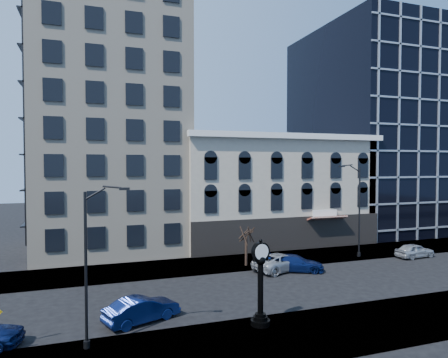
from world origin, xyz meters
name	(u,v)px	position (x,y,z in m)	size (l,w,h in m)	color
ground	(216,294)	(0.00, 0.00, 0.00)	(160.00, 160.00, 0.00)	black
sidewalk_far	(188,266)	(0.00, 8.00, 0.06)	(160.00, 6.00, 0.12)	gray
sidewalk_near	(263,340)	(0.00, -8.00, 0.06)	(160.00, 6.00, 0.12)	gray
cream_tower	(109,71)	(-6.11, 18.88, 19.32)	(15.90, 15.40, 42.50)	beige
victorian_row	(271,192)	(12.00, 15.89, 6.00)	(22.60, 11.19, 12.50)	#BEB29C
glass_office	(381,132)	(32.00, 20.91, 14.00)	(20.00, 20.15, 28.00)	black
street_clock	(260,286)	(0.63, -6.25, 2.33)	(1.11, 1.11, 4.88)	black
street_lamp_near	(98,223)	(-8.05, -6.22, 6.28)	(2.07, 0.78, 8.16)	black
street_lamp_far	(353,186)	(16.09, 6.09, 7.10)	(2.39, 0.60, 9.25)	black
bare_tree_far	(246,231)	(4.92, 6.39, 3.22)	(2.40, 2.40, 4.12)	#332319
car_near_b	(142,309)	(-5.58, -3.32, 0.73)	(1.55, 4.44, 1.46)	#0C194C
car_far_a	(281,262)	(7.32, 4.18, 0.75)	(2.47, 5.36, 1.49)	#A5A8AD
car_far_b	(295,263)	(8.34, 3.59, 0.70)	(1.96, 4.82, 1.40)	#0C194C
car_far_c	(415,251)	(21.98, 4.23, 0.70)	(1.64, 4.08, 1.39)	#A5A8AD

